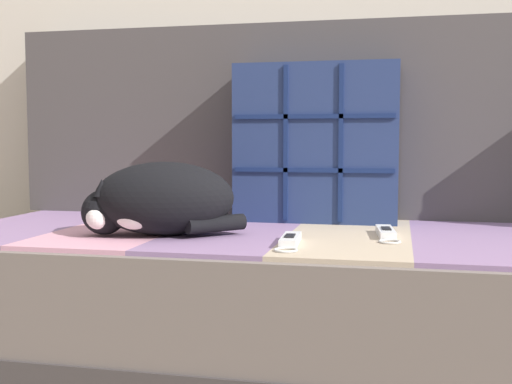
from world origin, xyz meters
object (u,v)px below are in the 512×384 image
game_remote_far (290,241)px  throw_pillow_quilted (316,143)px  game_remote_near (386,233)px  couch (350,316)px  sleeping_cat (157,201)px

game_remote_far → throw_pillow_quilted: bearing=89.6°
game_remote_near → game_remote_far: bearing=-140.9°
throw_pillow_quilted → game_remote_near: throw_pillow_quilted is taller
couch → sleeping_cat: 0.55m
game_remote_near → game_remote_far: 0.26m
throw_pillow_quilted → sleeping_cat: throw_pillow_quilted is taller
couch → game_remote_near: bearing=-34.0°
couch → throw_pillow_quilted: 0.48m
couch → game_remote_near: 0.24m
game_remote_near → sleeping_cat: bearing=-169.4°
throw_pillow_quilted → game_remote_far: size_ratio=2.35×
sleeping_cat → game_remote_near: (0.52, 0.10, -0.07)m
sleeping_cat → couch: bearing=19.5°
couch → sleeping_cat: (-0.44, -0.16, 0.29)m
sleeping_cat → game_remote_far: bearing=-11.0°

